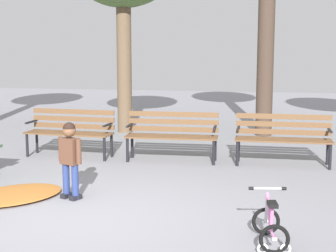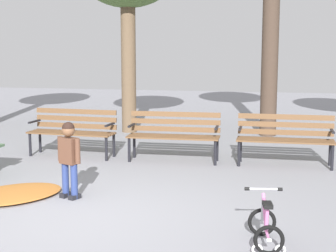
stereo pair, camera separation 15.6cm
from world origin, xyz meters
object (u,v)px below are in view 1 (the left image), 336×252
at_px(park_bench_far_left, 71,129).
at_px(kids_bicycle, 270,225).
at_px(park_bench_left, 172,132).
at_px(park_bench_right, 283,135).
at_px(child_standing, 70,154).

xyz_separation_m(park_bench_far_left, kids_bicycle, (3.59, -3.66, -0.31)).
bearing_deg(park_bench_far_left, park_bench_left, -0.09).
height_order(park_bench_right, child_standing, child_standing).
height_order(park_bench_far_left, child_standing, child_standing).
bearing_deg(park_bench_left, park_bench_right, 1.63).
height_order(park_bench_left, park_bench_right, same).
xyz_separation_m(park_bench_left, kids_bicycle, (1.70, -3.66, -0.31)).
relative_size(park_bench_far_left, park_bench_right, 1.01).
bearing_deg(child_standing, park_bench_far_left, 111.74).
height_order(park_bench_left, kids_bicycle, park_bench_left).
height_order(child_standing, kids_bicycle, child_standing).
distance_m(park_bench_left, child_standing, 2.69).
bearing_deg(park_bench_left, park_bench_far_left, 179.91).
bearing_deg(park_bench_right, kids_bicycle, -93.14).
xyz_separation_m(park_bench_left, park_bench_right, (1.90, 0.05, 0.00)).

